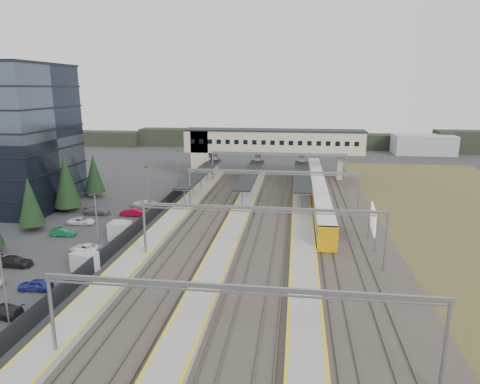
# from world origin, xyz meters

# --- Properties ---
(ground) EXTENTS (220.00, 220.00, 0.00)m
(ground) POSITION_xyz_m (0.00, 0.00, 0.00)
(ground) COLOR #2B2B2D
(ground) RESTS_ON ground
(conifer_row) EXTENTS (4.42, 49.82, 9.50)m
(conifer_row) POSITION_xyz_m (-22.00, -3.86, 4.84)
(conifer_row) COLOR black
(conifer_row) RESTS_ON ground
(car_park) EXTENTS (10.56, 44.68, 1.29)m
(car_park) POSITION_xyz_m (-13.58, -8.23, 0.61)
(car_park) COLOR silver
(car_park) RESTS_ON ground
(lampposts) EXTENTS (0.50, 53.25, 8.07)m
(lampposts) POSITION_xyz_m (-8.00, 1.25, 4.34)
(lampposts) COLOR slate
(lampposts) RESTS_ON ground
(fence) EXTENTS (0.08, 90.00, 2.00)m
(fence) POSITION_xyz_m (-6.50, 5.00, 1.00)
(fence) COLOR #26282B
(fence) RESTS_ON ground
(relay_cabin_near) EXTENTS (3.12, 2.66, 2.22)m
(relay_cabin_near) POSITION_xyz_m (-7.75, -12.16, 1.11)
(relay_cabin_near) COLOR #95979A
(relay_cabin_near) RESTS_ON ground
(relay_cabin_far) EXTENTS (2.73, 2.29, 2.45)m
(relay_cabin_far) POSITION_xyz_m (-7.99, -1.63, 1.22)
(relay_cabin_far) COLOR #95979A
(relay_cabin_far) RESTS_ON ground
(rail_corridor) EXTENTS (34.00, 90.00, 0.92)m
(rail_corridor) POSITION_xyz_m (9.34, 5.00, 0.29)
(rail_corridor) COLOR #38332C
(rail_corridor) RESTS_ON ground
(canopies) EXTENTS (23.10, 30.00, 3.28)m
(canopies) POSITION_xyz_m (7.00, 27.00, 3.92)
(canopies) COLOR black
(canopies) RESTS_ON ground
(footbridge) EXTENTS (40.40, 6.40, 11.20)m
(footbridge) POSITION_xyz_m (7.70, 42.00, 7.93)
(footbridge) COLOR #BAAC8E
(footbridge) RESTS_ON ground
(gantries) EXTENTS (28.40, 62.28, 7.17)m
(gantries) POSITION_xyz_m (12.00, 3.00, 6.00)
(gantries) COLOR slate
(gantries) RESTS_ON ground
(train) EXTENTS (2.58, 53.92, 3.25)m
(train) POSITION_xyz_m (20.00, 23.20, 1.85)
(train) COLOR silver
(train) RESTS_ON ground
(billboard) EXTENTS (0.62, 6.16, 5.27)m
(billboard) POSITION_xyz_m (25.96, 0.31, 3.55)
(billboard) COLOR slate
(billboard) RESTS_ON ground
(treeline_far) EXTENTS (170.00, 19.00, 7.00)m
(treeline_far) POSITION_xyz_m (23.81, 92.28, 2.95)
(treeline_far) COLOR black
(treeline_far) RESTS_ON ground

